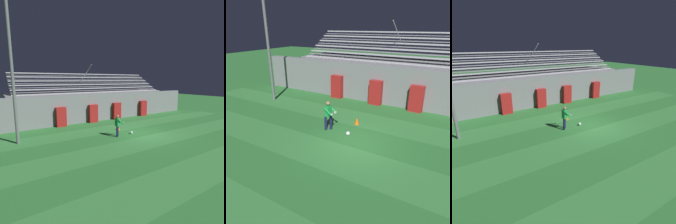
# 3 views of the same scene
# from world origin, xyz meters

# --- Properties ---
(ground_plane) EXTENTS (80.00, 80.00, 0.00)m
(ground_plane) POSITION_xyz_m (0.00, 0.00, 0.00)
(ground_plane) COLOR #2D7533
(turf_stripe_near) EXTENTS (28.00, 2.22, 0.01)m
(turf_stripe_near) POSITION_xyz_m (0.00, -6.00, 0.00)
(turf_stripe_near) COLOR #38843D
(turf_stripe_near) RESTS_ON ground
(turf_stripe_mid) EXTENTS (28.00, 2.22, 0.01)m
(turf_stripe_mid) POSITION_xyz_m (0.00, -1.57, 0.00)
(turf_stripe_mid) COLOR #38843D
(turf_stripe_mid) RESTS_ON ground
(turf_stripe_far) EXTENTS (28.00, 2.22, 0.01)m
(turf_stripe_far) POSITION_xyz_m (0.00, 2.86, 0.00)
(turf_stripe_far) COLOR #38843D
(turf_stripe_far) RESTS_ON ground
(back_wall) EXTENTS (24.00, 0.60, 2.80)m
(back_wall) POSITION_xyz_m (0.00, 6.50, 1.40)
(back_wall) COLOR gray
(back_wall) RESTS_ON ground
(padding_pillar_gate_left) EXTENTS (0.91, 0.44, 1.80)m
(padding_pillar_gate_left) POSITION_xyz_m (-1.45, 5.95, 0.90)
(padding_pillar_gate_left) COLOR #B21E1E
(padding_pillar_gate_left) RESTS_ON ground
(padding_pillar_gate_right) EXTENTS (0.91, 0.44, 1.80)m
(padding_pillar_gate_right) POSITION_xyz_m (1.45, 5.95, 0.90)
(padding_pillar_gate_right) COLOR #B21E1E
(padding_pillar_gate_right) RESTS_ON ground
(padding_pillar_far_left) EXTENTS (0.91, 0.44, 1.80)m
(padding_pillar_far_left) POSITION_xyz_m (-4.74, 5.95, 0.90)
(padding_pillar_far_left) COLOR #B21E1E
(padding_pillar_far_left) RESTS_ON ground
(padding_pillar_far_right) EXTENTS (0.91, 0.44, 1.80)m
(padding_pillar_far_right) POSITION_xyz_m (5.26, 5.95, 0.90)
(padding_pillar_far_right) COLOR #B21E1E
(padding_pillar_far_right) RESTS_ON ground
(bleacher_stand) EXTENTS (18.00, 4.75, 5.83)m
(bleacher_stand) POSITION_xyz_m (-0.00, 9.19, 1.51)
(bleacher_stand) COLOR gray
(bleacher_stand) RESTS_ON ground
(goalkeeper) EXTENTS (0.57, 0.57, 1.67)m
(goalkeeper) POSITION_xyz_m (-2.12, 0.62, 0.95)
(goalkeeper) COLOR #19194C
(goalkeeper) RESTS_ON ground
(soccer_ball) EXTENTS (0.22, 0.22, 0.22)m
(soccer_ball) POSITION_xyz_m (-0.84, 0.54, 0.11)
(soccer_ball) COLOR white
(soccer_ball) RESTS_ON ground
(traffic_cone) EXTENTS (0.30, 0.30, 0.42)m
(traffic_cone) POSITION_xyz_m (-1.06, 2.07, 0.21)
(traffic_cone) COLOR orange
(traffic_cone) RESTS_ON ground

